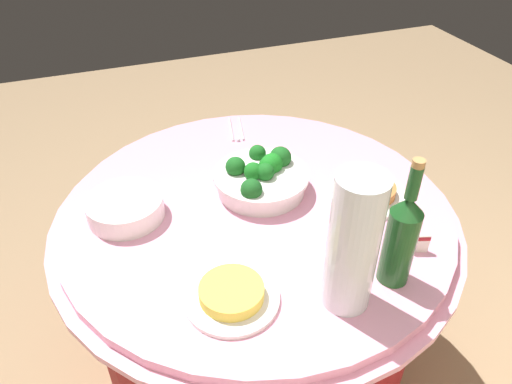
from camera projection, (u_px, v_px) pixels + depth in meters
ground_plane at (256, 360)px, 1.84m from camera, size 6.00×6.00×0.00m
buffet_table at (256, 292)px, 1.61m from camera, size 1.16×1.16×0.74m
broccoli_bowl at (261, 178)px, 1.43m from camera, size 0.28×0.28×0.11m
plate_stack at (125, 208)px, 1.34m from camera, size 0.21×0.21×0.06m
wine_bottle at (401, 237)px, 1.10m from camera, size 0.07×0.07×0.34m
decorative_fruit_vase at (353, 247)px, 1.02m from camera, size 0.11×0.11×0.34m
serving_tongs at (236, 130)px, 1.74m from camera, size 0.08×0.17×0.01m
food_plate_peanuts at (371, 192)px, 1.42m from camera, size 0.22×0.22×0.04m
food_plate_fried_egg at (232, 295)px, 1.11m from camera, size 0.22×0.22×0.04m
label_placard_front at (419, 242)px, 1.23m from camera, size 0.05×0.02×0.05m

